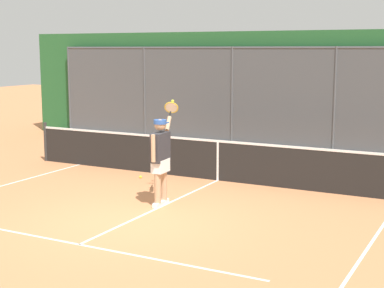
{
  "coord_description": "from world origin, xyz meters",
  "views": [
    {
      "loc": [
        -5.7,
        8.48,
        3.07
      ],
      "look_at": [
        0.02,
        -2.45,
        1.05
      ],
      "focal_mm": 54.75,
      "sensor_mm": 36.0,
      "label": 1
    }
  ],
  "objects": [
    {
      "name": "tennis_net",
      "position": [
        0.0,
        -3.72,
        0.49
      ],
      "size": [
        10.56,
        0.09,
        1.07
      ],
      "color": "#2D2D2D",
      "rests_on": "ground"
    },
    {
      "name": "fence_backdrop",
      "position": [
        0.0,
        -8.74,
        1.78
      ],
      "size": [
        18.92,
        1.37,
        3.59
      ],
      "color": "#474C51",
      "rests_on": "ground"
    },
    {
      "name": "ground_plane",
      "position": [
        0.0,
        0.0,
        0.0
      ],
      "size": [
        60.0,
        60.0,
        0.0
      ],
      "primitive_type": "plane",
      "color": "#C67A4C"
    },
    {
      "name": "tennis_ball_by_sideline",
      "position": [
        1.73,
        -3.07,
        0.03
      ],
      "size": [
        0.07,
        0.07,
        0.07
      ],
      "primitive_type": "sphere",
      "color": "#CCDB33",
      "rests_on": "ground"
    },
    {
      "name": "court_line_markings",
      "position": [
        0.0,
        1.76,
        0.0
      ],
      "size": [
        8.22,
        9.41,
        0.01
      ],
      "color": "white",
      "rests_on": "ground"
    },
    {
      "name": "tennis_player",
      "position": [
        0.06,
        -1.2,
        1.01
      ],
      "size": [
        0.54,
        1.4,
        2.01
      ],
      "rotation": [
        0.0,
        0.0,
        -1.5
      ],
      "color": "silver",
      "rests_on": "ground"
    }
  ]
}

